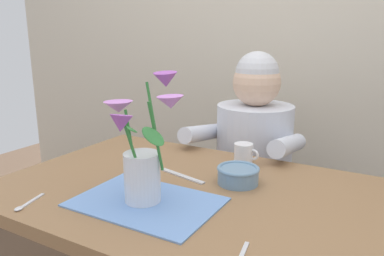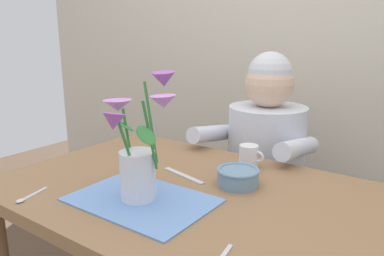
{
  "view_description": "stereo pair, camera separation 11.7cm",
  "coord_description": "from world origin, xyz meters",
  "px_view_note": "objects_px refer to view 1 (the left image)",
  "views": [
    {
      "loc": [
        0.54,
        -0.93,
        1.2
      ],
      "look_at": [
        -0.02,
        0.05,
        0.92
      ],
      "focal_mm": 35.01,
      "sensor_mm": 36.0,
      "label": 1
    },
    {
      "loc": [
        0.64,
        -0.87,
        1.2
      ],
      "look_at": [
        -0.02,
        0.05,
        0.92
      ],
      "focal_mm": 35.01,
      "sensor_mm": 36.0,
      "label": 2
    }
  ],
  "objects_px": {
    "seated_person": "(252,177)",
    "dinner_knife": "(182,176)",
    "tea_cup": "(244,154)",
    "flower_vase": "(143,152)",
    "ceramic_bowl": "(238,174)"
  },
  "relations": [
    {
      "from": "seated_person",
      "to": "dinner_knife",
      "type": "height_order",
      "value": "seated_person"
    },
    {
      "from": "flower_vase",
      "to": "tea_cup",
      "type": "bearing_deg",
      "value": 72.71
    },
    {
      "from": "tea_cup",
      "to": "flower_vase",
      "type": "bearing_deg",
      "value": -107.29
    },
    {
      "from": "dinner_knife",
      "to": "seated_person",
      "type": "bearing_deg",
      "value": 97.98
    },
    {
      "from": "seated_person",
      "to": "flower_vase",
      "type": "xyz_separation_m",
      "value": [
        -0.05,
        -0.76,
        0.32
      ]
    },
    {
      "from": "flower_vase",
      "to": "dinner_knife",
      "type": "height_order",
      "value": "flower_vase"
    },
    {
      "from": "seated_person",
      "to": "tea_cup",
      "type": "bearing_deg",
      "value": -71.45
    },
    {
      "from": "seated_person",
      "to": "dinner_knife",
      "type": "relative_size",
      "value": 5.97
    },
    {
      "from": "flower_vase",
      "to": "tea_cup",
      "type": "distance_m",
      "value": 0.46
    },
    {
      "from": "flower_vase",
      "to": "ceramic_bowl",
      "type": "height_order",
      "value": "flower_vase"
    },
    {
      "from": "flower_vase",
      "to": "tea_cup",
      "type": "xyz_separation_m",
      "value": [
        0.13,
        0.43,
        -0.11
      ]
    },
    {
      "from": "seated_person",
      "to": "ceramic_bowl",
      "type": "relative_size",
      "value": 8.35
    },
    {
      "from": "seated_person",
      "to": "tea_cup",
      "type": "xyz_separation_m",
      "value": [
        0.08,
        -0.33,
        0.22
      ]
    },
    {
      "from": "ceramic_bowl",
      "to": "dinner_knife",
      "type": "height_order",
      "value": "ceramic_bowl"
    },
    {
      "from": "flower_vase",
      "to": "ceramic_bowl",
      "type": "bearing_deg",
      "value": 54.08
    }
  ]
}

